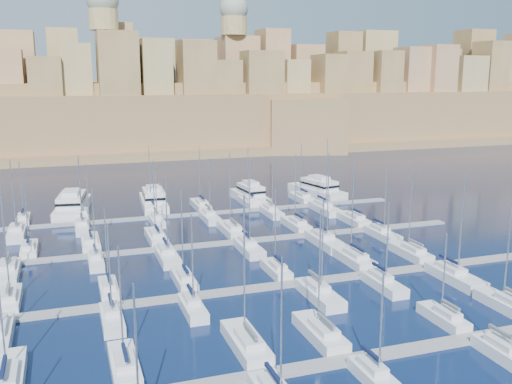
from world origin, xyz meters
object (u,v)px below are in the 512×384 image
object	(u,v)px
sailboat_4	(444,317)
motor_yacht_a	(72,205)
motor_yacht_c	(250,194)
sailboat_2	(246,343)
motor_yacht_b	(154,200)
sailboat_0	(7,380)
motor_yacht_d	(318,189)

from	to	relation	value
sailboat_4	motor_yacht_a	size ratio (longest dim) A/B	0.56
motor_yacht_c	sailboat_2	bearing A→B (deg)	-108.51
motor_yacht_b	motor_yacht_a	bearing A→B (deg)	175.94
sailboat_0	sailboat_4	world-z (taller)	sailboat_0
sailboat_0	motor_yacht_b	bearing A→B (deg)	70.57
sailboat_4	motor_yacht_d	bearing A→B (deg)	76.87
sailboat_0	sailboat_4	xyz separation A→B (m)	(47.65, -1.34, -0.06)
motor_yacht_a	motor_yacht_d	xyz separation A→B (m)	(56.76, -1.02, -0.00)
motor_yacht_b	motor_yacht_d	bearing A→B (deg)	0.27
sailboat_2	motor_yacht_c	world-z (taller)	sailboat_2
motor_yacht_d	motor_yacht_a	bearing A→B (deg)	178.97
motor_yacht_a	motor_yacht_b	bearing A→B (deg)	-4.06
sailboat_4	sailboat_0	bearing A→B (deg)	178.39
motor_yacht_c	sailboat_0	bearing A→B (deg)	-124.19
motor_yacht_c	motor_yacht_d	world-z (taller)	same
sailboat_0	motor_yacht_b	world-z (taller)	sailboat_0
sailboat_0	sailboat_2	world-z (taller)	sailboat_2
motor_yacht_c	motor_yacht_d	size ratio (longest dim) A/B	0.83
sailboat_2	motor_yacht_c	bearing A→B (deg)	71.49
sailboat_2	sailboat_4	world-z (taller)	sailboat_2
motor_yacht_b	motor_yacht_c	world-z (taller)	same
sailboat_4	motor_yacht_b	size ratio (longest dim) A/B	0.65
motor_yacht_b	sailboat_0	bearing A→B (deg)	-109.43
motor_yacht_b	motor_yacht_d	size ratio (longest dim) A/B	0.96
motor_yacht_d	motor_yacht_c	bearing A→B (deg)	-175.93
motor_yacht_a	motor_yacht_b	world-z (taller)	same
sailboat_4	motor_yacht_c	size ratio (longest dim) A/B	0.74
motor_yacht_a	motor_yacht_b	size ratio (longest dim) A/B	1.17
sailboat_0	motor_yacht_b	distance (m)	73.80
motor_yacht_c	motor_yacht_a	bearing A→B (deg)	176.66
sailboat_2	motor_yacht_b	size ratio (longest dim) A/B	0.99
sailboat_2	motor_yacht_d	bearing A→B (deg)	59.82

